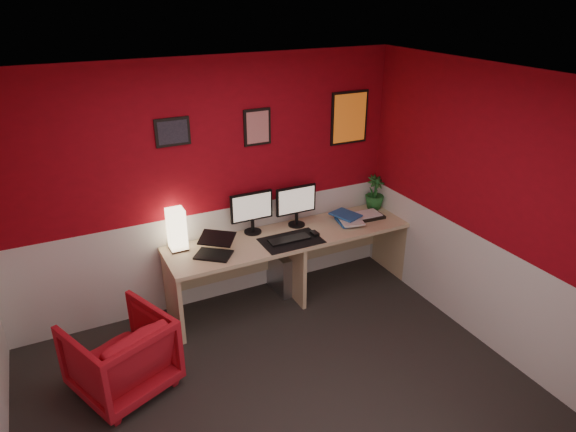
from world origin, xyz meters
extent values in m
cube|color=black|center=(0.00, 0.00, 0.00)|extent=(4.00, 3.50, 0.01)
cube|color=white|center=(0.00, 0.00, 2.50)|extent=(4.00, 3.50, 0.01)
cube|color=maroon|center=(0.00, 1.75, 1.25)|extent=(4.00, 0.01, 2.50)
cube|color=maroon|center=(2.00, 0.00, 1.25)|extent=(0.01, 3.50, 2.50)
cube|color=silver|center=(0.00, 1.75, 0.50)|extent=(4.00, 0.01, 1.00)
cube|color=silver|center=(2.00, 0.00, 0.50)|extent=(0.01, 3.50, 1.00)
cube|color=#CFB285|center=(0.74, 1.41, 0.36)|extent=(2.60, 0.65, 0.73)
cube|color=#FFE5B2|center=(-0.38, 1.61, 0.93)|extent=(0.16, 0.16, 0.40)
cube|color=black|center=(-0.12, 1.34, 0.84)|extent=(0.40, 0.39, 0.22)
cube|color=black|center=(0.41, 1.63, 1.02)|extent=(0.45, 0.06, 0.58)
cube|color=black|center=(0.89, 1.59, 1.02)|extent=(0.45, 0.06, 0.58)
cube|color=black|center=(0.67, 1.28, 0.73)|extent=(0.60, 0.38, 0.01)
cube|color=black|center=(0.66, 1.30, 0.74)|extent=(0.42, 0.14, 0.02)
cube|color=black|center=(0.95, 1.29, 0.75)|extent=(0.06, 0.10, 0.03)
imported|color=#22559E|center=(1.30, 1.41, 0.74)|extent=(0.24, 0.29, 0.02)
imported|color=silver|center=(1.31, 1.40, 0.77)|extent=(0.30, 0.37, 0.02)
imported|color=#22559E|center=(1.31, 1.42, 0.79)|extent=(0.31, 0.36, 0.03)
cube|color=black|center=(1.67, 1.43, 0.74)|extent=(0.36, 0.27, 0.03)
imported|color=#19591E|center=(1.89, 1.60, 0.92)|extent=(0.24, 0.24, 0.38)
cube|color=#99999E|center=(0.71, 1.58, 0.23)|extent=(0.22, 0.46, 0.45)
imported|color=#A7141F|center=(-1.12, 0.79, 0.33)|extent=(0.94, 0.95, 0.66)
cube|color=black|center=(-0.30, 1.74, 1.85)|extent=(0.32, 0.02, 0.26)
cube|color=red|center=(0.53, 1.74, 1.80)|extent=(0.28, 0.02, 0.36)
cube|color=orange|center=(1.59, 1.74, 1.78)|extent=(0.44, 0.02, 0.56)
camera|label=1|loc=(-1.36, -2.76, 3.05)|focal=31.75mm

